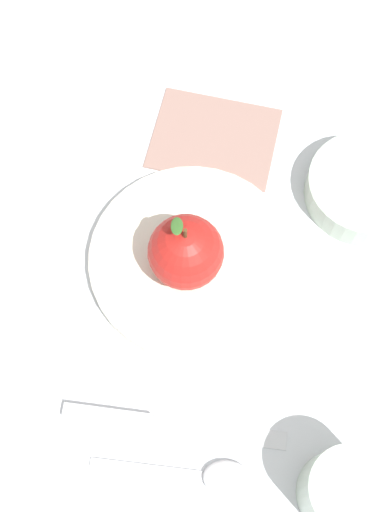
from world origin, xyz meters
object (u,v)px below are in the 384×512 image
object	(u,v)px
spoon	(211,477)
apple	(186,252)
side_bowl	(364,187)
linen_napkin	(214,138)
dinner_plate	(192,259)
cup	(345,491)
knife	(154,423)

from	to	relation	value
spoon	apple	bearing A→B (deg)	-46.41
side_bowl	linen_napkin	bearing A→B (deg)	12.44
apple	spoon	size ratio (longest dim) A/B	0.64
side_bowl	spoon	bearing A→B (deg)	97.55
dinner_plate	spoon	xyz separation A→B (m)	(-0.15, 0.17, -0.01)
spoon	cup	bearing A→B (deg)	-150.20
dinner_plate	cup	distance (m)	0.28
knife	linen_napkin	bearing A→B (deg)	-63.89
apple	side_bowl	bearing A→B (deg)	-117.57
apple	linen_napkin	world-z (taller)	apple
dinner_plate	apple	bearing A→B (deg)	96.70
knife	linen_napkin	world-z (taller)	knife
knife	dinner_plate	bearing A→B (deg)	-65.28
spoon	linen_napkin	world-z (taller)	spoon
dinner_plate	knife	distance (m)	0.18
apple	spoon	bearing A→B (deg)	133.59
apple	side_bowl	xyz separation A→B (m)	(-0.10, -0.20, -0.04)
dinner_plate	apple	world-z (taller)	apple
spoon	linen_napkin	bearing A→B (deg)	-54.19
side_bowl	spoon	xyz separation A→B (m)	(-0.05, 0.35, -0.02)
dinner_plate	side_bowl	bearing A→B (deg)	-119.51
apple	knife	size ratio (longest dim) A/B	0.47
linen_napkin	apple	bearing A→B (deg)	116.15
dinner_plate	spoon	size ratio (longest dim) A/B	1.51
spoon	linen_napkin	size ratio (longest dim) A/B	1.02
apple	spoon	distance (m)	0.22
cup	spoon	world-z (taller)	cup
cup	knife	xyz separation A→B (m)	(0.18, 0.05, -0.04)
knife	linen_napkin	xyz separation A→B (m)	(0.15, -0.31, -0.00)
spoon	dinner_plate	bearing A→B (deg)	-48.33
cup	knife	world-z (taller)	cup
apple	linen_napkin	bearing A→B (deg)	-63.85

